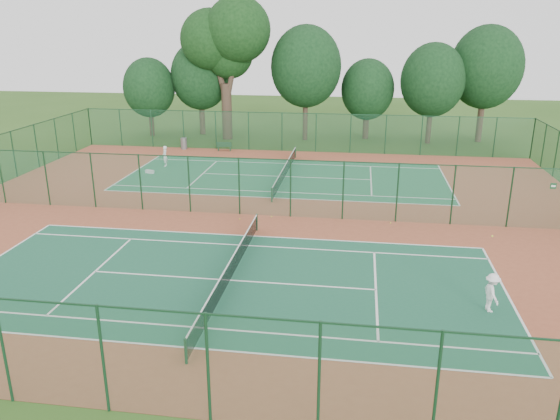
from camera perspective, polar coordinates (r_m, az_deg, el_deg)
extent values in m
plane|color=#2D5219|center=(32.74, -1.59, -0.56)|extent=(120.00, 120.00, 0.00)
cube|color=brown|center=(32.74, -1.59, -0.55)|extent=(40.00, 36.00, 0.01)
cube|color=#1B563C|center=(24.58, -5.20, -7.33)|extent=(23.77, 10.97, 0.01)
cube|color=#20653E|center=(41.24, 0.55, 3.51)|extent=(23.77, 10.97, 0.01)
cube|color=#17462C|center=(49.58, 1.99, 8.12)|extent=(40.00, 0.02, 3.50)
cube|color=#153A22|center=(49.30, 2.01, 10.07)|extent=(40.00, 0.05, 0.05)
cube|color=#174528|center=(16.27, -12.95, -15.41)|extent=(40.00, 0.02, 3.50)
cube|color=#153A23|center=(15.39, -13.41, -10.11)|extent=(40.00, 0.05, 0.05)
cube|color=#1A5035|center=(32.21, -1.61, 2.38)|extent=(40.00, 0.02, 3.50)
cube|color=#12321A|center=(31.78, -1.64, 5.35)|extent=(40.00, 0.05, 0.05)
cylinder|color=#153C25|center=(18.99, -9.82, -14.34)|extent=(0.10, 0.10, 0.97)
cylinder|color=#153C25|center=(30.17, -2.44, -1.28)|extent=(0.10, 0.10, 0.97)
cube|color=black|center=(24.38, -5.24, -6.34)|extent=(0.02, 12.80, 0.85)
cube|color=white|center=(24.20, -5.27, -5.40)|extent=(0.04, 12.80, 0.06)
cylinder|color=#163E22|center=(35.03, -0.87, 1.57)|extent=(0.10, 0.10, 0.97)
cylinder|color=#163E22|center=(47.30, 1.61, 6.05)|extent=(0.10, 0.10, 0.97)
cube|color=black|center=(41.13, 0.56, 4.14)|extent=(0.02, 12.80, 0.85)
cube|color=silver|center=(41.02, 0.56, 4.73)|extent=(0.04, 12.80, 0.06)
imported|color=white|center=(23.21, 21.25, -8.05)|extent=(0.79, 1.13, 1.60)
imported|color=silver|center=(45.17, -11.94, 5.53)|extent=(0.48, 0.66, 1.66)
cylinder|color=slate|center=(51.54, -10.01, 6.87)|extent=(0.61, 0.61, 1.03)
cube|color=#12341C|center=(50.41, -6.45, 6.41)|extent=(0.12, 0.37, 0.41)
cube|color=#12341C|center=(50.29, -5.21, 6.42)|extent=(0.12, 0.37, 0.41)
cube|color=#12341C|center=(50.30, -5.84, 6.66)|extent=(1.40, 0.57, 0.05)
cube|color=#12341C|center=(50.08, -5.87, 6.85)|extent=(1.36, 0.24, 0.41)
cube|color=silver|center=(43.36, -13.46, 3.91)|extent=(0.73, 0.45, 0.26)
sphere|color=gold|center=(32.38, -0.89, -0.69)|extent=(0.07, 0.07, 0.07)
sphere|color=#D6EF37|center=(31.97, 11.47, -1.33)|extent=(0.07, 0.07, 0.07)
sphere|color=gold|center=(32.05, -4.23, -0.95)|extent=(0.07, 0.07, 0.07)
cylinder|color=#37281E|center=(55.49, -5.57, 10.20)|extent=(1.01, 1.01, 5.49)
cylinder|color=#37281E|center=(55.52, -6.49, 14.45)|extent=(1.86, 0.55, 5.46)
cylinder|color=#37281E|center=(54.67, -4.90, 14.73)|extent=(1.74, 0.51, 5.92)
sphere|color=black|center=(55.56, -7.27, 17.26)|extent=(5.85, 5.85, 5.85)
sphere|color=black|center=(54.43, -4.41, 18.29)|extent=(6.22, 6.22, 6.22)
sphere|color=black|center=(55.64, -5.38, 15.91)|extent=(4.76, 4.76, 4.76)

